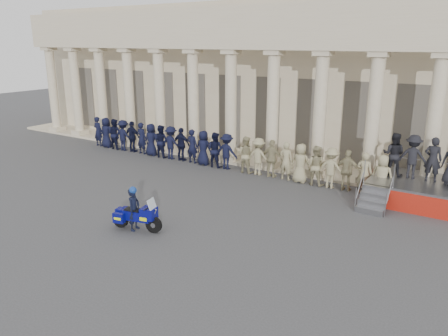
{
  "coord_description": "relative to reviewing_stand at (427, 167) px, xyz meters",
  "views": [
    {
      "loc": [
        11.56,
        -12.63,
        6.75
      ],
      "look_at": [
        2.03,
        2.15,
        1.6
      ],
      "focal_mm": 35.0,
      "sensor_mm": 36.0,
      "label": 1
    }
  ],
  "objects": [
    {
      "name": "reviewing_stand",
      "position": [
        0.0,
        0.0,
        0.0
      ],
      "size": [
        4.69,
        4.39,
        2.88
      ],
      "color": "gray",
      "rests_on": "ground"
    },
    {
      "name": "ground",
      "position": [
        -9.16,
        -6.99,
        -1.59
      ],
      "size": [
        90.0,
        90.0,
        0.0
      ],
      "primitive_type": "plane",
      "color": "#3C3C3E",
      "rests_on": "ground"
    },
    {
      "name": "motorcycle",
      "position": [
        -8.35,
        -8.86,
        -1.03
      ],
      "size": [
        2.01,
        1.0,
        1.3
      ],
      "rotation": [
        0.0,
        0.0,
        0.21
      ],
      "color": "black",
      "rests_on": "ground"
    },
    {
      "name": "building",
      "position": [
        -9.16,
        7.75,
        2.93
      ],
      "size": [
        40.0,
        12.5,
        9.0
      ],
      "color": "#C4B493",
      "rests_on": "ground"
    },
    {
      "name": "rider",
      "position": [
        -8.46,
        -8.88,
        -0.75
      ],
      "size": [
        0.5,
        0.65,
        1.68
      ],
      "rotation": [
        0.0,
        0.0,
        1.79
      ],
      "color": "black",
      "rests_on": "ground"
    },
    {
      "name": "officer_rank",
      "position": [
        -10.83,
        -0.31,
        -0.61
      ],
      "size": [
        19.09,
        0.74,
        1.95
      ],
      "color": "black",
      "rests_on": "ground"
    }
  ]
}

